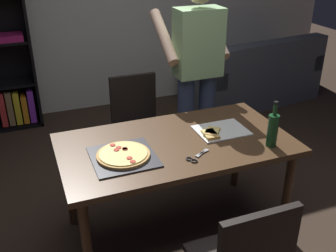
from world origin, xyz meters
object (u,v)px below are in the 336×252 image
object	(u,v)px
pepperoni_pizza_on_tray	(123,155)
chair_far_side	(137,120)
person_serving_pizza	(197,69)
couch	(253,79)
kitchen_scissors	(196,157)
wine_bottle	(273,129)
dining_table	(176,152)

from	to	relation	value
pepperoni_pizza_on_tray	chair_far_side	bearing A→B (deg)	68.53
chair_far_side	pepperoni_pizza_on_tray	world-z (taller)	chair_far_side
chair_far_side	person_serving_pizza	size ratio (longest dim) A/B	0.51
person_serving_pizza	pepperoni_pizza_on_tray	bearing A→B (deg)	-138.14
chair_far_side	couch	xyz separation A→B (m)	(1.91, 1.07, -0.21)
couch	kitchen_scissors	distance (m)	2.95
kitchen_scissors	pepperoni_pizza_on_tray	bearing A→B (deg)	157.88
person_serving_pizza	kitchen_scissors	bearing A→B (deg)	-114.92
chair_far_side	wine_bottle	size ratio (longest dim) A/B	2.85
couch	person_serving_pizza	bearing A→B (deg)	-138.07
chair_far_side	person_serving_pizza	bearing A→B (deg)	-25.15
chair_far_side	wine_bottle	bearing A→B (deg)	-64.45
dining_table	couch	xyz separation A→B (m)	(1.91, 1.99, -0.37)
wine_bottle	kitchen_scissors	xyz separation A→B (m)	(-0.54, 0.03, -0.11)
couch	wine_bottle	size ratio (longest dim) A/B	5.69
chair_far_side	kitchen_scissors	bearing A→B (deg)	-88.41
dining_table	chair_far_side	world-z (taller)	chair_far_side
couch	wine_bottle	distance (m)	2.69
wine_bottle	dining_table	bearing A→B (deg)	154.12
person_serving_pizza	kitchen_scissors	xyz separation A→B (m)	(-0.44, -0.94, -0.24)
pepperoni_pizza_on_tray	wine_bottle	bearing A→B (deg)	-11.90
dining_table	kitchen_scissors	size ratio (longest dim) A/B	8.13
dining_table	person_serving_pizza	world-z (taller)	person_serving_pizza
couch	kitchen_scissors	size ratio (longest dim) A/B	9.27
dining_table	wine_bottle	xyz separation A→B (m)	(0.57, -0.28, 0.20)
chair_far_side	kitchen_scissors	world-z (taller)	chair_far_side
chair_far_side	person_serving_pizza	world-z (taller)	person_serving_pizza
couch	kitchen_scissors	xyz separation A→B (m)	(-1.88, -2.23, 0.45)
chair_far_side	dining_table	bearing A→B (deg)	-90.00
dining_table	wine_bottle	bearing A→B (deg)	-25.88
dining_table	person_serving_pizza	distance (m)	0.90
couch	person_serving_pizza	world-z (taller)	person_serving_pizza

